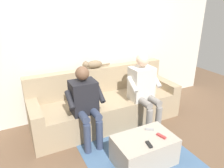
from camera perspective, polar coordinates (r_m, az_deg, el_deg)
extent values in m
plane|color=brown|center=(3.28, 4.03, -15.69)|extent=(8.00, 8.00, 0.00)
cube|color=beige|center=(3.80, -5.22, 10.49)|extent=(5.29, 0.06, 2.51)
cube|color=#9E896B|center=(3.60, -0.78, -7.65)|extent=(2.17, 0.66, 0.45)
cube|color=#9E896B|center=(3.83, -3.49, -1.99)|extent=(2.52, 0.16, 0.90)
cube|color=#9E896B|center=(4.15, 13.92, -3.00)|extent=(0.17, 0.66, 0.59)
cube|color=#9E896B|center=(3.29, -19.75, -10.64)|extent=(0.17, 0.66, 0.59)
cube|color=#A89E8E|center=(2.88, 8.67, -17.24)|extent=(0.77, 0.50, 0.38)
cube|color=beige|center=(3.46, 7.96, 0.12)|extent=(0.37, 0.29, 0.55)
sphere|color=beige|center=(3.34, 8.31, 6.47)|extent=(0.21, 0.21, 0.21)
cylinder|color=gray|center=(3.46, 10.80, -4.07)|extent=(0.11, 0.39, 0.11)
cylinder|color=gray|center=(3.36, 8.34, -4.70)|extent=(0.11, 0.39, 0.11)
cylinder|color=gray|center=(3.46, 12.41, -9.48)|extent=(0.10, 0.10, 0.45)
cylinder|color=gray|center=(3.36, 9.97, -10.28)|extent=(0.10, 0.10, 0.45)
cylinder|color=beige|center=(3.51, 11.75, 1.11)|extent=(0.08, 0.27, 0.22)
cylinder|color=beige|center=(3.27, 5.55, -0.12)|extent=(0.08, 0.27, 0.22)
cube|color=black|center=(3.06, -7.70, -3.51)|extent=(0.37, 0.29, 0.49)
sphere|color=brown|center=(2.93, -8.05, 2.88)|extent=(0.19, 0.19, 0.19)
cylinder|color=#333D56|center=(3.03, -4.82, -7.64)|extent=(0.11, 0.34, 0.11)
cylinder|color=#333D56|center=(2.98, -8.06, -8.36)|extent=(0.11, 0.34, 0.11)
cylinder|color=#333D56|center=(3.05, -3.40, -13.67)|extent=(0.10, 0.10, 0.45)
cylinder|color=#333D56|center=(3.00, -6.66, -14.50)|extent=(0.10, 0.10, 0.45)
cylinder|color=black|center=(3.05, -3.30, -2.69)|extent=(0.08, 0.27, 0.22)
cylinder|color=black|center=(2.92, -11.33, -4.27)|extent=(0.08, 0.27, 0.22)
ellipsoid|color=#756047|center=(3.63, -4.74, 5.30)|extent=(0.27, 0.14, 0.13)
sphere|color=#756047|center=(3.57, -7.12, 5.22)|extent=(0.11, 0.11, 0.11)
cone|color=#756047|center=(3.58, -7.22, 6.03)|extent=(0.04, 0.04, 0.03)
cone|color=#756047|center=(3.53, -6.91, 5.81)|extent=(0.04, 0.04, 0.03)
cylinder|color=#756047|center=(3.71, -1.91, 5.31)|extent=(0.18, 0.03, 0.03)
cube|color=#B73333|center=(2.82, 13.20, -13.54)|extent=(0.07, 0.13, 0.02)
cube|color=black|center=(2.65, 10.00, -15.81)|extent=(0.06, 0.12, 0.02)
cube|color=gray|center=(2.92, 10.13, -11.96)|extent=(0.12, 0.09, 0.02)
cube|color=#426084|center=(3.08, 6.96, -18.54)|extent=(1.40, 1.79, 0.01)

